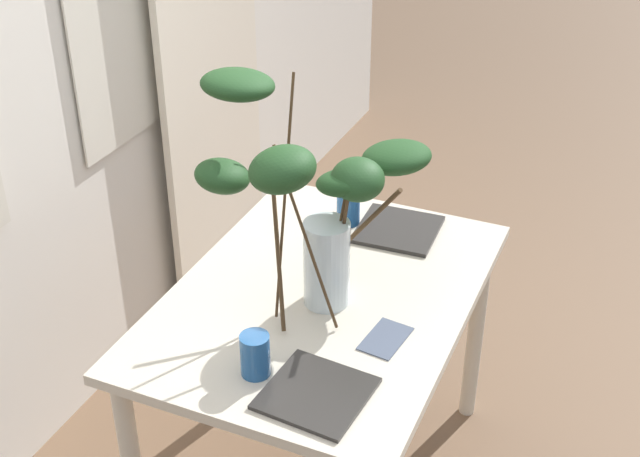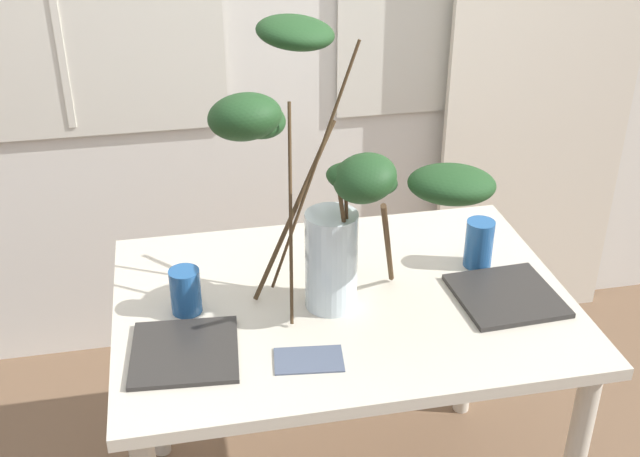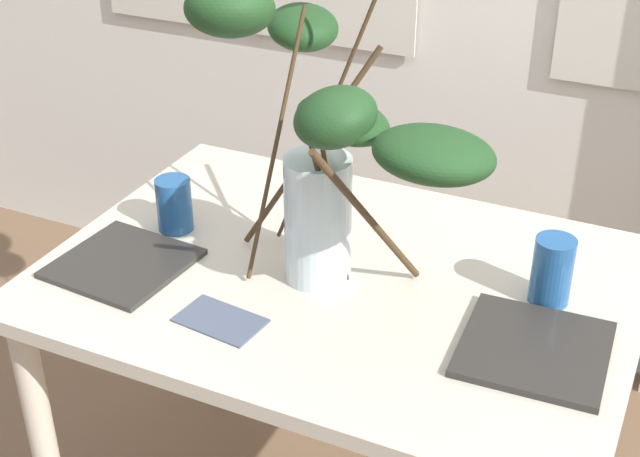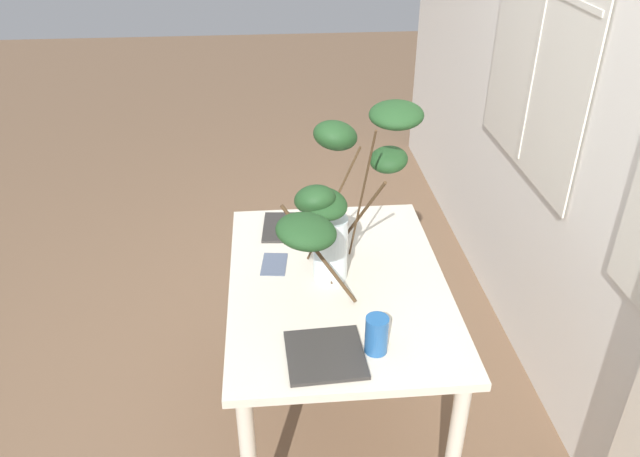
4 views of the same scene
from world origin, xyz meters
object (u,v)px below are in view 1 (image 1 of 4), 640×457
object	(u,v)px
dining_table	(323,321)
vase_with_branches	(318,188)
plate_square_left	(316,393)
drinking_glass_blue_right	(348,205)
drinking_glass_blue_left	(255,355)
plate_square_right	(398,229)

from	to	relation	value
dining_table	vase_with_branches	size ratio (longest dim) A/B	1.69
dining_table	vase_with_branches	distance (m)	0.46
dining_table	plate_square_left	bearing A→B (deg)	-158.83
dining_table	drinking_glass_blue_right	bearing A→B (deg)	11.65
vase_with_branches	plate_square_left	size ratio (longest dim) A/B	2.80
vase_with_branches	drinking_glass_blue_left	distance (m)	0.47
vase_with_branches	plate_square_right	distance (m)	0.56
dining_table	plate_square_right	distance (m)	0.43
drinking_glass_blue_right	plate_square_right	distance (m)	0.18
dining_table	vase_with_branches	world-z (taller)	vase_with_branches
drinking_glass_blue_right	plate_square_left	distance (m)	0.84
dining_table	drinking_glass_blue_left	distance (m)	0.42
dining_table	plate_square_right	bearing A→B (deg)	-11.97
dining_table	drinking_glass_blue_left	bearing A→B (deg)	177.74
vase_with_branches	plate_square_right	size ratio (longest dim) A/B	2.73
vase_with_branches	plate_square_left	xyz separation A→B (m)	(-0.38, -0.16, -0.35)
drinking_glass_blue_right	plate_square_left	world-z (taller)	drinking_glass_blue_right
plate_square_left	plate_square_right	distance (m)	0.82
drinking_glass_blue_right	plate_square_left	size ratio (longest dim) A/B	0.55
drinking_glass_blue_left	plate_square_right	xyz separation A→B (m)	(0.80, -0.10, -0.05)
drinking_glass_blue_left	drinking_glass_blue_right	bearing A→B (deg)	4.78
drinking_glass_blue_left	plate_square_right	size ratio (longest dim) A/B	0.47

